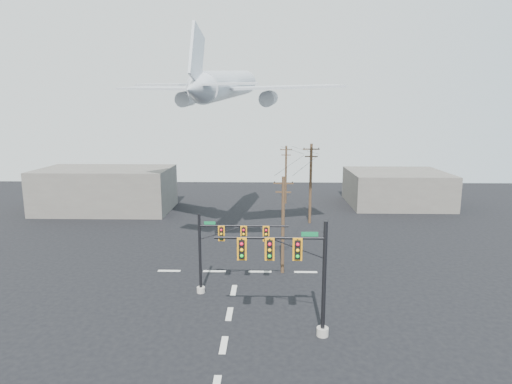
{
  "coord_description": "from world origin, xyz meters",
  "views": [
    {
      "loc": [
        2.52,
        -23.47,
        13.84
      ],
      "look_at": [
        1.82,
        5.0,
        8.44
      ],
      "focal_mm": 30.0,
      "sensor_mm": 36.0,
      "label": 1
    }
  ],
  "objects_px": {
    "utility_pole_c": "(286,173)",
    "signal_mast_far": "(222,249)",
    "utility_pole_b": "(311,182)",
    "airliner": "(227,85)",
    "utility_pole_a": "(283,223)",
    "signal_mast_near": "(297,273)"
  },
  "relations": [
    {
      "from": "utility_pole_c",
      "to": "airliner",
      "type": "bearing_deg",
      "value": -101.55
    },
    {
      "from": "signal_mast_near",
      "to": "signal_mast_far",
      "type": "bearing_deg",
      "value": 129.6
    },
    {
      "from": "utility_pole_a",
      "to": "utility_pole_c",
      "type": "xyz_separation_m",
      "value": [
        1.5,
        28.52,
        0.17
      ]
    },
    {
      "from": "signal_mast_far",
      "to": "airliner",
      "type": "distance_m",
      "value": 18.92
    },
    {
      "from": "signal_mast_near",
      "to": "utility_pole_a",
      "type": "height_order",
      "value": "utility_pole_a"
    },
    {
      "from": "signal_mast_far",
      "to": "signal_mast_near",
      "type": "bearing_deg",
      "value": -50.4
    },
    {
      "from": "signal_mast_far",
      "to": "airliner",
      "type": "xyz_separation_m",
      "value": [
        -0.74,
        13.86,
        12.85
      ]
    },
    {
      "from": "signal_mast_near",
      "to": "airliner",
      "type": "height_order",
      "value": "airliner"
    },
    {
      "from": "utility_pole_a",
      "to": "airliner",
      "type": "relative_size",
      "value": 0.33
    },
    {
      "from": "utility_pole_b",
      "to": "utility_pole_a",
      "type": "bearing_deg",
      "value": -100.89
    },
    {
      "from": "utility_pole_c",
      "to": "utility_pole_b",
      "type": "bearing_deg",
      "value": -69.06
    },
    {
      "from": "utility_pole_c",
      "to": "signal_mast_far",
      "type": "bearing_deg",
      "value": -92.16
    },
    {
      "from": "signal_mast_far",
      "to": "utility_pole_b",
      "type": "height_order",
      "value": "utility_pole_b"
    },
    {
      "from": "utility_pole_c",
      "to": "airliner",
      "type": "distance_m",
      "value": 23.5
    },
    {
      "from": "signal_mast_far",
      "to": "utility_pole_a",
      "type": "distance_m",
      "value": 6.53
    },
    {
      "from": "signal_mast_far",
      "to": "utility_pole_c",
      "type": "relative_size",
      "value": 0.8
    },
    {
      "from": "signal_mast_far",
      "to": "utility_pole_a",
      "type": "bearing_deg",
      "value": 42.78
    },
    {
      "from": "utility_pole_a",
      "to": "utility_pole_b",
      "type": "distance_m",
      "value": 17.44
    },
    {
      "from": "airliner",
      "to": "utility_pole_c",
      "type": "bearing_deg",
      "value": -11.27
    },
    {
      "from": "signal_mast_far",
      "to": "utility_pole_c",
      "type": "xyz_separation_m",
      "value": [
        6.25,
        32.92,
        1.02
      ]
    },
    {
      "from": "utility_pole_b",
      "to": "airliner",
      "type": "height_order",
      "value": "airliner"
    },
    {
      "from": "signal_mast_far",
      "to": "utility_pole_a",
      "type": "relative_size",
      "value": 0.83
    }
  ]
}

